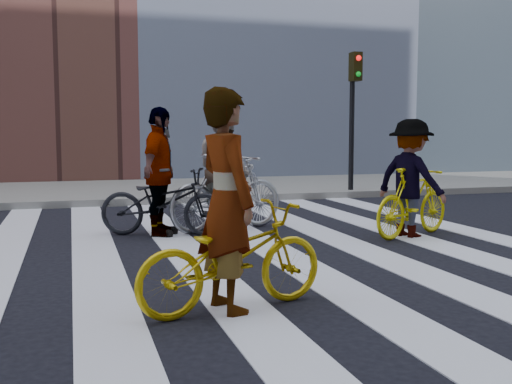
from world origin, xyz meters
name	(u,v)px	position (x,y,z in m)	size (l,w,h in m)	color
ground	(228,249)	(0.00, 0.00, 0.00)	(100.00, 100.00, 0.00)	black
sidewalk_far	(152,190)	(0.00, 7.50, 0.07)	(100.00, 5.00, 0.15)	gray
zebra_crosswalk	(228,249)	(0.00, 0.00, 0.01)	(8.25, 10.00, 0.01)	white
traffic_signal	(354,99)	(4.40, 5.32, 2.28)	(0.22, 0.42, 3.33)	black
bike_yellow_left	(233,257)	(-0.62, -2.58, 0.46)	(0.60, 1.73, 0.91)	gold
bike_silver_mid	(227,192)	(0.37, 1.44, 0.60)	(0.56, 1.98, 1.19)	#9DA0A7
bike_yellow_right	(413,202)	(2.80, 0.13, 0.50)	(0.47, 1.67, 1.01)	yellow
bike_dark_rear	(163,202)	(-0.64, 1.26, 0.50)	(0.66, 1.89, 0.99)	black
rider_left	(227,201)	(-0.67, -2.58, 0.94)	(0.68, 0.45, 1.87)	slate
rider_mid	(224,170)	(0.32, 1.44, 0.94)	(0.91, 0.71, 1.88)	slate
rider_right	(411,178)	(2.75, 0.13, 0.85)	(1.10, 0.63, 1.70)	slate
rider_rear	(159,172)	(-0.69, 1.26, 0.94)	(1.10, 0.46, 1.87)	slate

